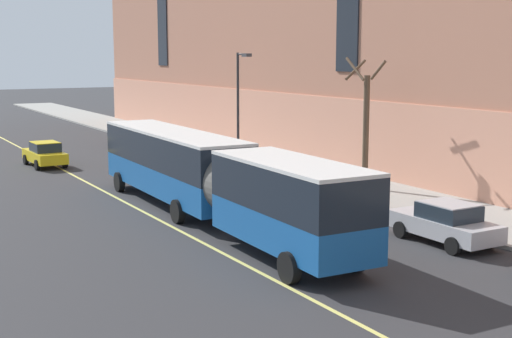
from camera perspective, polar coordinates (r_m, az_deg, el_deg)
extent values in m
plane|color=#303033|center=(24.91, 4.52, -7.02)|extent=(260.00, 260.00, 0.00)
cube|color=#9E9B93|center=(32.85, 14.82, -3.19)|extent=(5.22, 160.00, 0.15)
cube|color=#19569E|center=(33.35, -6.67, -0.75)|extent=(2.82, 12.16, 1.22)
cube|color=black|center=(33.15, -6.72, 1.56)|extent=(2.83, 12.16, 1.49)
cube|color=silver|center=(33.05, -6.74, 2.95)|extent=(2.84, 12.16, 0.12)
cube|color=#19232D|center=(38.84, -10.04, 2.37)|extent=(2.29, 0.14, 1.12)
cube|color=orange|center=(38.77, -10.07, 3.42)|extent=(1.75, 0.11, 0.28)
cube|color=black|center=(39.09, -9.97, -0.12)|extent=(2.44, 0.19, 0.24)
cube|color=white|center=(38.80, -11.21, 0.14)|extent=(0.28, 0.07, 0.18)
cube|color=white|center=(39.33, -8.78, 0.33)|extent=(0.28, 0.07, 0.18)
cylinder|color=#595651|center=(27.33, -1.61, -1.29)|extent=(2.39, 1.06, 2.37)
cube|color=#19569E|center=(23.99, 2.81, -4.59)|extent=(2.69, 7.23, 1.22)
cube|color=black|center=(23.70, 2.84, -1.41)|extent=(2.70, 7.23, 1.49)
cube|color=silver|center=(23.57, 2.85, 0.52)|extent=(2.71, 7.23, 0.12)
cylinder|color=black|center=(37.00, -10.88, -1.02)|extent=(0.33, 1.01, 1.00)
cylinder|color=black|center=(37.81, -7.28, -0.71)|extent=(0.33, 1.01, 1.00)
cylinder|color=black|center=(29.73, -6.28, -3.39)|extent=(0.33, 1.01, 1.00)
cylinder|color=black|center=(30.73, -1.97, -2.92)|extent=(0.33, 1.01, 1.00)
cylinder|color=black|center=(21.93, 2.67, -7.89)|extent=(0.33, 1.01, 1.00)
cylinder|color=black|center=(23.27, 7.97, -6.97)|extent=(0.33, 1.01, 1.00)
cube|color=black|center=(39.00, -0.66, -0.13)|extent=(1.95, 4.81, 0.64)
cube|color=#232D38|center=(38.71, -0.48, 0.70)|extent=(1.64, 2.19, 0.56)
cube|color=black|center=(38.67, -0.48, 1.14)|extent=(1.60, 2.09, 0.04)
cylinder|color=black|center=(39.88, -2.83, -0.40)|extent=(0.24, 0.65, 0.64)
cylinder|color=black|center=(40.74, -0.69, -0.18)|extent=(0.24, 0.65, 0.64)
cylinder|color=black|center=(37.37, -0.63, -1.03)|extent=(0.24, 0.65, 0.64)
cylinder|color=black|center=(38.29, 1.60, -0.79)|extent=(0.24, 0.65, 0.64)
cube|color=#B7B7BC|center=(27.36, 14.78, -4.44)|extent=(1.80, 4.40, 0.64)
cube|color=#232D38|center=(27.07, 15.16, -3.29)|extent=(1.58, 1.98, 0.56)
cube|color=#B7B7BC|center=(27.01, 15.18, -2.67)|extent=(1.54, 1.90, 0.04)
cylinder|color=black|center=(27.82, 11.49, -4.77)|extent=(0.22, 0.64, 0.64)
cylinder|color=black|center=(28.97, 14.11, -4.31)|extent=(0.22, 0.64, 0.64)
cylinder|color=black|center=(25.90, 15.48, -5.96)|extent=(0.22, 0.64, 0.64)
cylinder|color=black|center=(27.14, 18.10, -5.40)|extent=(0.22, 0.64, 0.64)
cube|color=#B21E19|center=(56.00, -9.92, 2.56)|extent=(1.84, 4.30, 0.64)
cube|color=#232D38|center=(55.74, -9.86, 3.16)|extent=(1.57, 1.95, 0.56)
cube|color=#B21E19|center=(55.71, -9.86, 3.46)|extent=(1.54, 1.87, 0.04)
cylinder|color=black|center=(56.96, -11.19, 2.31)|extent=(0.24, 0.65, 0.64)
cylinder|color=black|center=(57.56, -9.60, 2.43)|extent=(0.24, 0.65, 0.64)
cylinder|color=black|center=(54.51, -10.23, 2.04)|extent=(0.24, 0.65, 0.64)
cylinder|color=black|center=(55.14, -8.58, 2.16)|extent=(0.24, 0.65, 0.64)
cube|color=silver|center=(49.11, -7.03, 1.72)|extent=(1.89, 4.47, 0.64)
cube|color=#232D38|center=(48.84, -6.94, 2.39)|extent=(1.63, 2.02, 0.56)
cube|color=silver|center=(48.80, -6.95, 2.74)|extent=(1.59, 1.93, 0.04)
cylinder|color=black|center=(50.11, -8.56, 1.47)|extent=(0.23, 0.64, 0.64)
cylinder|color=black|center=(50.75, -6.67, 1.61)|extent=(0.23, 0.64, 0.64)
cylinder|color=black|center=(47.56, -7.39, 1.09)|extent=(0.23, 0.64, 0.64)
cylinder|color=black|center=(48.24, -5.43, 1.23)|extent=(0.23, 0.64, 0.64)
cube|color=silver|center=(32.45, 6.71, -2.08)|extent=(1.90, 4.68, 0.64)
cube|color=#232D38|center=(32.16, 6.99, -1.10)|extent=(1.60, 2.13, 0.56)
cube|color=silver|center=(32.11, 7.00, -0.57)|extent=(1.57, 2.04, 0.04)
cylinder|color=black|center=(33.13, 4.00, -2.37)|extent=(0.24, 0.65, 0.64)
cylinder|color=black|center=(34.14, 6.33, -2.06)|extent=(0.24, 0.65, 0.64)
cylinder|color=black|center=(30.90, 7.12, -3.26)|extent=(0.24, 0.65, 0.64)
cylinder|color=black|center=(31.98, 9.50, -2.90)|extent=(0.24, 0.65, 0.64)
cube|color=yellow|center=(46.48, -16.54, 0.99)|extent=(1.88, 4.35, 0.64)
cube|color=#232D38|center=(46.20, -16.51, 1.70)|extent=(1.59, 1.99, 0.56)
cube|color=yellow|center=(46.16, -16.52, 2.07)|extent=(1.55, 1.90, 0.04)
cylinder|color=black|center=(47.59, -17.94, 0.72)|extent=(0.24, 0.65, 0.64)
cylinder|color=black|center=(48.02, -15.99, 0.88)|extent=(0.24, 0.65, 0.64)
cylinder|color=black|center=(45.04, -17.10, 0.31)|extent=(0.24, 0.65, 0.64)
cylinder|color=black|center=(45.49, -15.05, 0.48)|extent=(0.24, 0.65, 0.64)
cylinder|color=brown|center=(36.52, 8.78, 2.91)|extent=(0.31, 0.31, 5.75)
cylinder|color=brown|center=(36.65, 9.75, 7.79)|extent=(0.32, 1.34, 1.00)
cylinder|color=brown|center=(36.78, 7.97, 7.86)|extent=(1.55, 0.52, 1.04)
cylinder|color=brown|center=(35.89, 7.93, 7.94)|extent=(0.22, 1.58, 1.16)
cylinder|color=#2D2D30|center=(43.63, -1.45, 4.77)|extent=(0.16, 0.16, 6.89)
cylinder|color=#2D2D30|center=(43.02, -1.11, 9.17)|extent=(0.10, 1.10, 0.10)
cube|color=#3D3D3F|center=(42.54, -0.75, 9.10)|extent=(0.36, 0.60, 0.20)
cylinder|color=red|center=(42.51, -0.49, 0.35)|extent=(0.24, 0.24, 0.55)
sphere|color=silver|center=(42.46, -0.49, 0.81)|extent=(0.20, 0.20, 0.20)
cylinder|color=silver|center=(42.42, -0.68, 0.41)|extent=(0.10, 0.09, 0.09)
cylinder|color=silver|center=(42.58, -0.30, 0.44)|extent=(0.10, 0.09, 0.09)
cube|color=#E0D66B|center=(26.20, -3.74, -6.18)|extent=(0.16, 140.00, 0.01)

